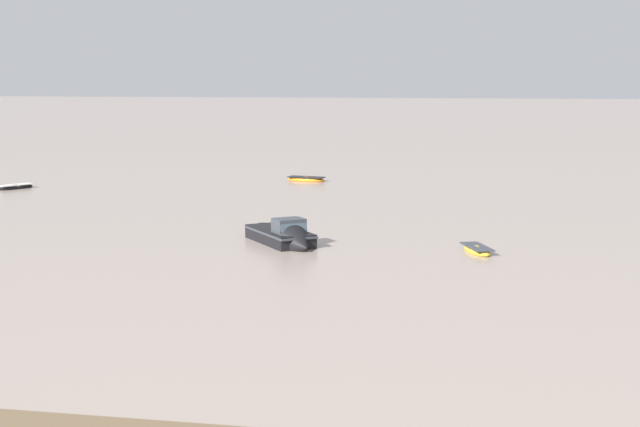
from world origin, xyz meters
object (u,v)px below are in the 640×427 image
(rowboat_moored_1, at_px, (306,179))
(rowboat_moored_2, at_px, (15,187))
(rowboat_moored_0, at_px, (477,250))
(motorboat_moored_2, at_px, (287,239))

(rowboat_moored_1, relative_size, rowboat_moored_2, 1.13)
(rowboat_moored_0, distance_m, rowboat_moored_2, 46.38)
(rowboat_moored_0, distance_m, rowboat_moored_1, 37.38)
(rowboat_moored_0, bearing_deg, motorboat_moored_2, -112.31)
(rowboat_moored_1, bearing_deg, rowboat_moored_2, 35.66)
(rowboat_moored_0, height_order, rowboat_moored_2, rowboat_moored_2)
(rowboat_moored_1, bearing_deg, rowboat_moored_0, 127.87)
(rowboat_moored_0, bearing_deg, rowboat_moored_1, -175.33)
(rowboat_moored_0, xyz_separation_m, rowboat_moored_2, (-40.47, 22.66, 0.01))
(rowboat_moored_1, relative_size, motorboat_moored_2, 0.61)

